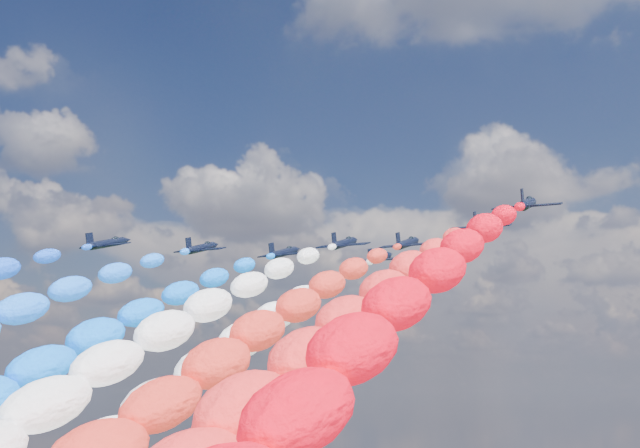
% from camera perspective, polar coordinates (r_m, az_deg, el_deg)
% --- Properties ---
extents(jet_0, '(8.60, 11.59, 5.29)m').
position_cam_1_polar(jet_0, '(136.87, -14.04, -1.27)').
color(jet_0, black).
extents(jet_1, '(8.88, 11.79, 5.29)m').
position_cam_1_polar(jet_1, '(138.33, -7.93, -1.60)').
color(jet_1, black).
extents(jet_2, '(8.71, 11.67, 5.29)m').
position_cam_1_polar(jet_2, '(141.80, -2.44, -1.93)').
color(jet_2, black).
extents(trail_2, '(7.08, 115.12, 54.03)m').
position_cam_1_polar(trail_2, '(92.40, -20.13, -11.79)').
color(trail_2, '#0C6BF6').
extents(jet_3, '(8.49, 11.51, 5.29)m').
position_cam_1_polar(jet_3, '(132.62, 1.63, -1.29)').
color(jet_3, black).
extents(trail_3, '(7.08, 115.12, 54.03)m').
position_cam_1_polar(trail_3, '(80.65, -15.71, -12.24)').
color(trail_3, white).
extents(jet_4, '(8.77, 11.71, 5.29)m').
position_cam_1_polar(jet_4, '(147.74, 4.02, -2.28)').
color(jet_4, black).
extents(trail_4, '(7.08, 115.12, 54.03)m').
position_cam_1_polar(trail_4, '(93.95, -9.25, -12.28)').
color(trail_4, white).
extents(jet_5, '(8.38, 11.43, 5.29)m').
position_cam_1_polar(jet_5, '(133.23, 5.84, -1.29)').
color(jet_5, black).
extents(trail_5, '(7.08, 115.12, 54.03)m').
position_cam_1_polar(trail_5, '(78.60, -8.65, -12.56)').
color(trail_5, red).
extents(jet_6, '(9.06, 11.91, 5.29)m').
position_cam_1_polar(jet_6, '(119.71, 10.69, -0.04)').
color(jet_6, black).
extents(trail_6, '(7.08, 115.12, 54.03)m').
position_cam_1_polar(trail_6, '(62.66, -2.71, -13.09)').
color(trail_6, '#F92A2A').
extents(jet_7, '(8.98, 11.86, 5.29)m').
position_cam_1_polar(jet_7, '(107.65, 13.68, 1.32)').
color(jet_7, black).
extents(trail_7, '(7.08, 115.12, 54.03)m').
position_cam_1_polar(trail_7, '(49.30, 0.42, -13.65)').
color(trail_7, red).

